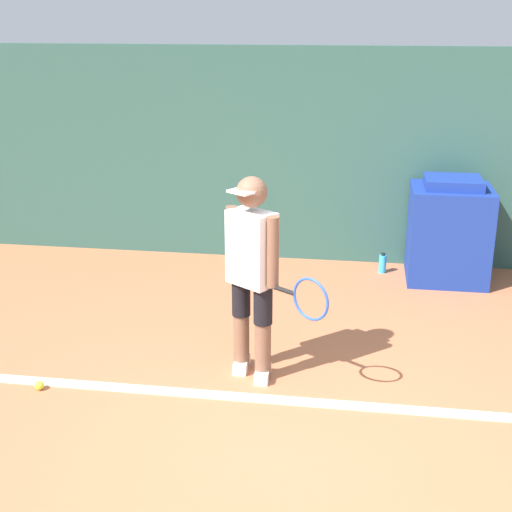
{
  "coord_description": "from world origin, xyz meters",
  "views": [
    {
      "loc": [
        0.26,
        -3.67,
        2.6
      ],
      "look_at": [
        -0.48,
        1.28,
        0.87
      ],
      "focal_mm": 50.0,
      "sensor_mm": 36.0,
      "label": 1
    }
  ],
  "objects_px": {
    "tennis_ball": "(39,385)",
    "covered_chair": "(449,232)",
    "tennis_player": "(253,270)",
    "water_bottle": "(383,264)"
  },
  "relations": [
    {
      "from": "tennis_ball",
      "to": "water_bottle",
      "type": "relative_size",
      "value": 0.32
    },
    {
      "from": "tennis_player",
      "to": "water_bottle",
      "type": "relative_size",
      "value": 7.13
    },
    {
      "from": "tennis_player",
      "to": "tennis_ball",
      "type": "xyz_separation_m",
      "value": [
        -1.5,
        -0.46,
        -0.8
      ]
    },
    {
      "from": "tennis_player",
      "to": "covered_chair",
      "type": "distance_m",
      "value": 2.84
    },
    {
      "from": "covered_chair",
      "to": "water_bottle",
      "type": "height_order",
      "value": "covered_chair"
    },
    {
      "from": "water_bottle",
      "to": "covered_chair",
      "type": "bearing_deg",
      "value": -8.08
    },
    {
      "from": "tennis_ball",
      "to": "covered_chair",
      "type": "distance_m",
      "value": 4.2
    },
    {
      "from": "covered_chair",
      "to": "tennis_ball",
      "type": "bearing_deg",
      "value": -138.57
    },
    {
      "from": "tennis_ball",
      "to": "covered_chair",
      "type": "bearing_deg",
      "value": 41.43
    },
    {
      "from": "tennis_ball",
      "to": "tennis_player",
      "type": "bearing_deg",
      "value": 17.11
    }
  ]
}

